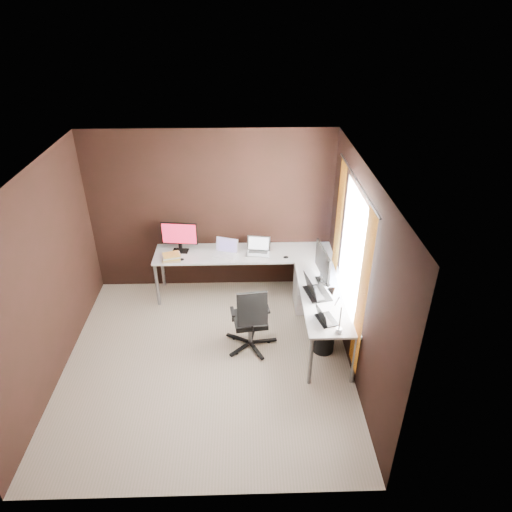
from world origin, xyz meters
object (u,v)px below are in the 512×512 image
(laptop_black_big, at_px, (315,291))
(book_stack, at_px, (171,257))
(laptop_white, at_px, (226,251))
(laptop_black_small, at_px, (325,318))
(wastebasket, at_px, (323,340))
(monitor_right, at_px, (323,264))
(office_chair, at_px, (251,330))
(drawer_pedestal, at_px, (309,289))
(monitor_left, at_px, (179,235))
(desk_lamp, at_px, (335,305))
(laptop_silver, at_px, (258,249))

(laptop_black_big, xyz_separation_m, book_stack, (-1.95, 0.93, -0.02))
(laptop_white, height_order, laptop_black_big, laptop_black_big)
(laptop_black_small, height_order, wastebasket, laptop_black_small)
(monitor_right, height_order, office_chair, monitor_right)
(monitor_right, bearing_deg, drawer_pedestal, 3.07)
(book_stack, bearing_deg, drawer_pedestal, -5.25)
(laptop_black_small, xyz_separation_m, office_chair, (-0.87, 0.40, -0.49))
(monitor_left, xyz_separation_m, laptop_white, (0.68, -0.11, -0.21))
(laptop_white, xyz_separation_m, book_stack, (-0.78, -0.13, -0.01))
(monitor_left, relative_size, office_chair, 0.55)
(monitor_right, xyz_separation_m, wastebasket, (-0.01, -0.52, -0.85))
(laptop_white, xyz_separation_m, desk_lamp, (1.27, -1.76, 0.29))
(monitor_left, distance_m, monitor_right, 2.17)
(laptop_black_big, xyz_separation_m, office_chair, (-0.83, -0.14, -0.50))
(wastebasket, bearing_deg, desk_lamp, -92.01)
(laptop_black_small, relative_size, wastebasket, 1.00)
(book_stack, height_order, wastebasket, book_stack)
(laptop_black_small, bearing_deg, monitor_right, -22.17)
(monitor_right, height_order, desk_lamp, desk_lamp)
(monitor_right, distance_m, laptop_silver, 1.18)
(monitor_left, distance_m, laptop_silver, 1.18)
(monitor_right, bearing_deg, monitor_left, 59.08)
(drawer_pedestal, distance_m, office_chair, 1.25)
(monitor_right, height_order, book_stack, monitor_right)
(laptop_black_small, distance_m, office_chair, 1.08)
(laptop_white, relative_size, book_stack, 1.35)
(monitor_left, bearing_deg, drawer_pedestal, -6.24)
(laptop_silver, relative_size, wastebasket, 1.17)
(monitor_right, distance_m, laptop_black_small, 0.87)
(book_stack, bearing_deg, wastebasket, -29.27)
(drawer_pedestal, height_order, office_chair, office_chair)
(laptop_black_big, height_order, office_chair, laptop_black_big)
(wastebasket, bearing_deg, monitor_right, 89.02)
(desk_lamp, distance_m, office_chair, 1.34)
(office_chair, bearing_deg, laptop_black_big, 1.94)
(laptop_silver, relative_size, laptop_black_big, 0.85)
(book_stack, distance_m, wastebasket, 2.45)
(monitor_left, xyz_separation_m, desk_lamp, (1.95, -1.87, 0.08))
(laptop_silver, relative_size, office_chair, 0.39)
(laptop_white, relative_size, wastebasket, 1.24)
(laptop_silver, bearing_deg, monitor_right, -36.56)
(laptop_white, bearing_deg, drawer_pedestal, 4.01)
(laptop_white, relative_size, laptop_black_small, 1.25)
(monitor_right, distance_m, wastebasket, 1.00)
(laptop_black_big, height_order, book_stack, laptop_black_big)
(book_stack, distance_m, office_chair, 1.63)
(laptop_white, height_order, laptop_black_small, laptop_white)
(laptop_silver, bearing_deg, monitor_left, -175.36)
(monitor_left, relative_size, book_stack, 1.81)
(drawer_pedestal, relative_size, wastebasket, 1.87)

